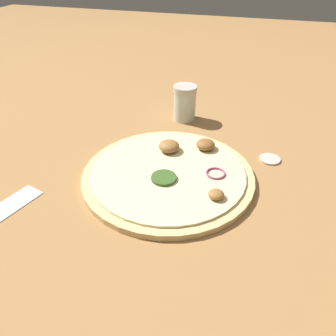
% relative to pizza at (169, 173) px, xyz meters
% --- Properties ---
extents(ground_plane, '(3.00, 3.00, 0.00)m').
position_rel_pizza_xyz_m(ground_plane, '(0.00, 0.00, -0.01)').
color(ground_plane, '#9E703F').
extents(pizza, '(0.30, 0.30, 0.03)m').
position_rel_pizza_xyz_m(pizza, '(0.00, 0.00, 0.00)').
color(pizza, '#D6B77A').
rests_on(pizza, ground_plane).
extents(spice_jar, '(0.05, 0.05, 0.08)m').
position_rel_pizza_xyz_m(spice_jar, '(0.03, -0.23, 0.03)').
color(spice_jar, silver).
rests_on(spice_jar, ground_plane).
extents(loose_cap, '(0.04, 0.04, 0.01)m').
position_rel_pizza_xyz_m(loose_cap, '(-0.17, -0.11, -0.00)').
color(loose_cap, beige).
rests_on(loose_cap, ground_plane).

